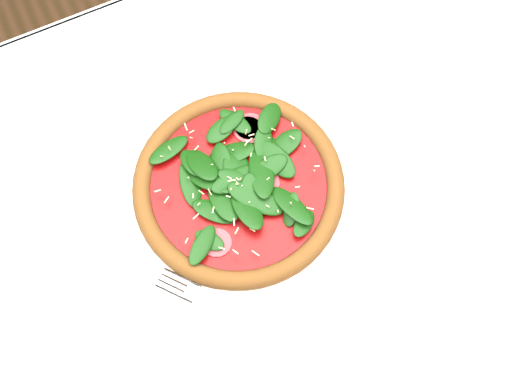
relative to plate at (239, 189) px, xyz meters
name	(u,v)px	position (x,y,z in m)	size (l,w,h in m)	color
ground	(258,301)	(0.02, -0.02, -0.76)	(6.00, 6.00, 0.00)	brown
dining_table	(260,221)	(0.02, -0.02, -0.11)	(1.21, 0.81, 0.75)	white
plate	(239,189)	(0.00, 0.00, 0.00)	(0.33, 0.33, 0.01)	white
pizza	(239,184)	(0.00, 0.00, 0.02)	(0.32, 0.32, 0.04)	#9F5D26
napkin	(237,315)	(-0.08, -0.15, 0.00)	(0.17, 0.08, 0.01)	white
fork	(213,302)	(-0.10, -0.13, 0.01)	(0.13, 0.16, 0.00)	silver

